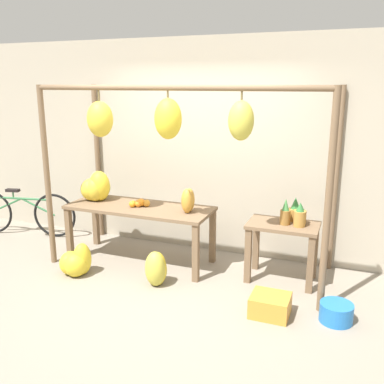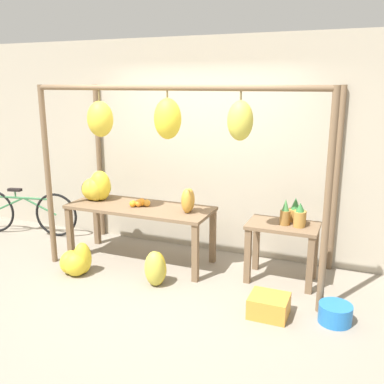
{
  "view_description": "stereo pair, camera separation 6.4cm",
  "coord_description": "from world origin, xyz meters",
  "px_view_note": "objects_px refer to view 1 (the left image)",
  "views": [
    {
      "loc": [
        1.87,
        -3.75,
        2.22
      ],
      "look_at": [
        0.08,
        0.8,
        0.98
      ],
      "focal_mm": 40.0,
      "sensor_mm": 36.0,
      "label": 1
    },
    {
      "loc": [
        1.92,
        -3.72,
        2.22
      ],
      "look_at": [
        0.08,
        0.8,
        0.98
      ],
      "focal_mm": 40.0,
      "sensor_mm": 36.0,
      "label": 2
    }
  ],
  "objects_px": {
    "banana_pile_ground_right": "(156,269)",
    "fruit_crate_white": "(270,305)",
    "blue_bucket": "(336,313)",
    "banana_pile_on_table": "(97,188)",
    "papaya_pile": "(188,200)",
    "pineapple_cluster": "(296,214)",
    "orange_pile": "(140,203)",
    "parked_bicycle": "(23,213)",
    "banana_pile_ground_left": "(77,262)"
  },
  "relations": [
    {
      "from": "banana_pile_ground_right",
      "to": "fruit_crate_white",
      "type": "distance_m",
      "value": 1.34
    },
    {
      "from": "fruit_crate_white",
      "to": "blue_bucket",
      "type": "xyz_separation_m",
      "value": [
        0.61,
        0.11,
        -0.01
      ]
    },
    {
      "from": "banana_pile_on_table",
      "to": "papaya_pile",
      "type": "bearing_deg",
      "value": -3.19
    },
    {
      "from": "banana_pile_on_table",
      "to": "pineapple_cluster",
      "type": "bearing_deg",
      "value": 1.93
    },
    {
      "from": "banana_pile_on_table",
      "to": "pineapple_cluster",
      "type": "height_order",
      "value": "banana_pile_on_table"
    },
    {
      "from": "banana_pile_on_table",
      "to": "fruit_crate_white",
      "type": "height_order",
      "value": "banana_pile_on_table"
    },
    {
      "from": "orange_pile",
      "to": "parked_bicycle",
      "type": "xyz_separation_m",
      "value": [
        -2.12,
        0.23,
        -0.42
      ]
    },
    {
      "from": "banana_pile_on_table",
      "to": "parked_bicycle",
      "type": "relative_size",
      "value": 0.31
    },
    {
      "from": "parked_bicycle",
      "to": "papaya_pile",
      "type": "distance_m",
      "value": 2.83
    },
    {
      "from": "orange_pile",
      "to": "blue_bucket",
      "type": "distance_m",
      "value": 2.59
    },
    {
      "from": "orange_pile",
      "to": "papaya_pile",
      "type": "relative_size",
      "value": 0.82
    },
    {
      "from": "banana_pile_ground_left",
      "to": "banana_pile_ground_right",
      "type": "height_order",
      "value": "banana_pile_ground_right"
    },
    {
      "from": "banana_pile_ground_left",
      "to": "papaya_pile",
      "type": "bearing_deg",
      "value": 28.25
    },
    {
      "from": "pineapple_cluster",
      "to": "banana_pile_ground_left",
      "type": "height_order",
      "value": "pineapple_cluster"
    },
    {
      "from": "banana_pile_on_table",
      "to": "blue_bucket",
      "type": "relative_size",
      "value": 1.62
    },
    {
      "from": "pineapple_cluster",
      "to": "fruit_crate_white",
      "type": "relative_size",
      "value": 0.86
    },
    {
      "from": "orange_pile",
      "to": "pineapple_cluster",
      "type": "xyz_separation_m",
      "value": [
        1.89,
        0.15,
        0.03
      ]
    },
    {
      "from": "banana_pile_on_table",
      "to": "pineapple_cluster",
      "type": "relative_size",
      "value": 1.58
    },
    {
      "from": "orange_pile",
      "to": "banana_pile_ground_left",
      "type": "relative_size",
      "value": 0.56
    },
    {
      "from": "orange_pile",
      "to": "banana_pile_ground_right",
      "type": "bearing_deg",
      "value": -48.68
    },
    {
      "from": "fruit_crate_white",
      "to": "parked_bicycle",
      "type": "relative_size",
      "value": 0.23
    },
    {
      "from": "pineapple_cluster",
      "to": "papaya_pile",
      "type": "xyz_separation_m",
      "value": [
        -1.24,
        -0.16,
        0.07
      ]
    },
    {
      "from": "parked_bicycle",
      "to": "banana_pile_on_table",
      "type": "bearing_deg",
      "value": -6.46
    },
    {
      "from": "pineapple_cluster",
      "to": "parked_bicycle",
      "type": "bearing_deg",
      "value": 178.89
    },
    {
      "from": "banana_pile_on_table",
      "to": "banana_pile_ground_right",
      "type": "xyz_separation_m",
      "value": [
        1.15,
        -0.61,
        -0.7
      ]
    },
    {
      "from": "banana_pile_ground_right",
      "to": "papaya_pile",
      "type": "xyz_separation_m",
      "value": [
        0.17,
        0.54,
        0.68
      ]
    },
    {
      "from": "fruit_crate_white",
      "to": "blue_bucket",
      "type": "distance_m",
      "value": 0.62
    },
    {
      "from": "banana_pile_ground_left",
      "to": "parked_bicycle",
      "type": "bearing_deg",
      "value": 151.33
    },
    {
      "from": "banana_pile_ground_right",
      "to": "banana_pile_ground_left",
      "type": "bearing_deg",
      "value": -174.57
    },
    {
      "from": "banana_pile_ground_right",
      "to": "papaya_pile",
      "type": "distance_m",
      "value": 0.89
    },
    {
      "from": "banana_pile_ground_left",
      "to": "blue_bucket",
      "type": "xyz_separation_m",
      "value": [
        2.95,
        0.03,
        -0.07
      ]
    },
    {
      "from": "banana_pile_on_table",
      "to": "fruit_crate_white",
      "type": "bearing_deg",
      "value": -17.58
    },
    {
      "from": "parked_bicycle",
      "to": "papaya_pile",
      "type": "height_order",
      "value": "papaya_pile"
    },
    {
      "from": "fruit_crate_white",
      "to": "orange_pile",
      "type": "bearing_deg",
      "value": 158.29
    },
    {
      "from": "pineapple_cluster",
      "to": "blue_bucket",
      "type": "height_order",
      "value": "pineapple_cluster"
    },
    {
      "from": "orange_pile",
      "to": "blue_bucket",
      "type": "relative_size",
      "value": 0.78
    },
    {
      "from": "orange_pile",
      "to": "fruit_crate_white",
      "type": "height_order",
      "value": "orange_pile"
    },
    {
      "from": "banana_pile_on_table",
      "to": "banana_pile_ground_left",
      "type": "relative_size",
      "value": 1.18
    },
    {
      "from": "banana_pile_on_table",
      "to": "orange_pile",
      "type": "distance_m",
      "value": 0.68
    },
    {
      "from": "banana_pile_ground_right",
      "to": "parked_bicycle",
      "type": "xyz_separation_m",
      "value": [
        -2.59,
        0.77,
        0.16
      ]
    },
    {
      "from": "banana_pile_on_table",
      "to": "fruit_crate_white",
      "type": "relative_size",
      "value": 1.36
    },
    {
      "from": "orange_pile",
      "to": "banana_pile_ground_left",
      "type": "distance_m",
      "value": 1.03
    },
    {
      "from": "banana_pile_on_table",
      "to": "papaya_pile",
      "type": "relative_size",
      "value": 1.71
    },
    {
      "from": "orange_pile",
      "to": "banana_pile_on_table",
      "type": "bearing_deg",
      "value": 174.44
    },
    {
      "from": "pineapple_cluster",
      "to": "banana_pile_ground_right",
      "type": "height_order",
      "value": "pineapple_cluster"
    },
    {
      "from": "blue_bucket",
      "to": "parked_bicycle",
      "type": "height_order",
      "value": "parked_bicycle"
    },
    {
      "from": "orange_pile",
      "to": "banana_pile_ground_left",
      "type": "bearing_deg",
      "value": -129.32
    },
    {
      "from": "parked_bicycle",
      "to": "pineapple_cluster",
      "type": "bearing_deg",
      "value": -1.11
    },
    {
      "from": "pineapple_cluster",
      "to": "blue_bucket",
      "type": "xyz_separation_m",
      "value": [
        0.54,
        -0.76,
        -0.71
      ]
    },
    {
      "from": "fruit_crate_white",
      "to": "papaya_pile",
      "type": "xyz_separation_m",
      "value": [
        -1.16,
        0.71,
        0.77
      ]
    }
  ]
}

